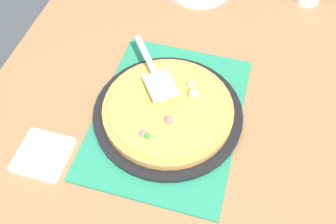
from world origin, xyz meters
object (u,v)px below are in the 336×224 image
Objects in this scene: pizza at (168,109)px; pizza_server at (154,72)px; napkin_stack at (43,155)px; pizza_pan at (168,114)px.

pizza_server is at bearing -142.77° from pizza.
pizza is 0.32m from napkin_stack.
pizza_pan is at bearing -51.58° from pizza.
pizza is at bearing 37.23° from pizza_server.
pizza_pan is at bearing 127.02° from napkin_stack.
pizza_server reaches higher than napkin_stack.
pizza is 0.10m from pizza_server.
pizza is at bearing 127.02° from napkin_stack.
pizza reaches higher than pizza_pan.
pizza_pan is 0.32m from napkin_stack.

